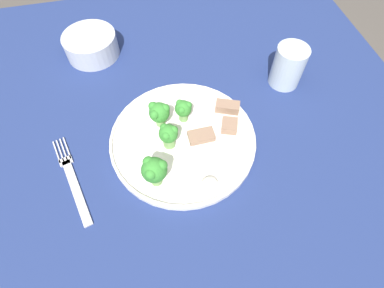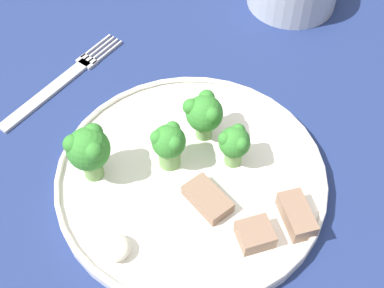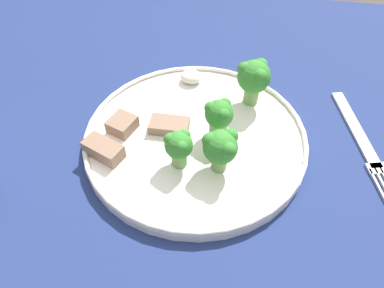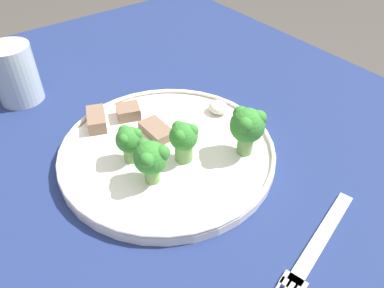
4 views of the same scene
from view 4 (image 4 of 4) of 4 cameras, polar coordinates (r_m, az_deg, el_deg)
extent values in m
cube|color=navy|center=(0.46, -6.94, -9.35)|extent=(1.11, 0.96, 0.03)
cylinder|color=brown|center=(1.18, -0.91, 3.63)|extent=(0.06, 0.06, 0.69)
cylinder|color=white|center=(0.50, -3.77, -1.36)|extent=(0.28, 0.28, 0.01)
torus|color=white|center=(0.49, -3.81, -0.58)|extent=(0.28, 0.28, 0.01)
cube|color=#B2B2B7|center=(0.44, 19.29, -13.01)|extent=(0.05, 0.14, 0.00)
cube|color=#B2B2B7|center=(0.40, 15.20, -19.83)|extent=(0.03, 0.02, 0.00)
cylinder|color=#B2C1CC|center=(0.64, -25.37, 9.63)|extent=(0.07, 0.07, 0.09)
cylinder|color=silver|center=(0.65, -24.94, 8.33)|extent=(0.06, 0.06, 0.05)
cylinder|color=#709E56|center=(0.45, -6.10, -4.46)|extent=(0.02, 0.02, 0.02)
sphere|color=#337F2D|center=(0.43, -6.33, -2.09)|extent=(0.04, 0.04, 0.04)
sphere|color=#337F2D|center=(0.43, -7.26, -0.35)|extent=(0.02, 0.02, 0.02)
sphere|color=#337F2D|center=(0.42, -7.18, -2.21)|extent=(0.02, 0.02, 0.02)
sphere|color=#337F2D|center=(0.42, -4.80, -1.06)|extent=(0.02, 0.02, 0.02)
cylinder|color=#709E56|center=(0.48, 8.10, 0.07)|extent=(0.02, 0.02, 0.03)
sphere|color=#337F2D|center=(0.47, 8.43, 2.82)|extent=(0.04, 0.04, 0.04)
sphere|color=#337F2D|center=(0.47, 7.43, 4.58)|extent=(0.02, 0.02, 0.02)
sphere|color=#337F2D|center=(0.45, 8.08, 2.87)|extent=(0.02, 0.02, 0.02)
sphere|color=#337F2D|center=(0.46, 10.13, 3.91)|extent=(0.02, 0.02, 0.02)
cylinder|color=#709E56|center=(0.47, -1.25, -1.14)|extent=(0.02, 0.02, 0.02)
sphere|color=#337F2D|center=(0.45, -1.30, 1.17)|extent=(0.04, 0.04, 0.04)
sphere|color=#337F2D|center=(0.46, -2.09, 2.62)|extent=(0.02, 0.02, 0.02)
sphere|color=#337F2D|center=(0.44, -1.86, 1.16)|extent=(0.02, 0.02, 0.02)
sphere|color=#337F2D|center=(0.45, 0.03, 2.07)|extent=(0.02, 0.02, 0.02)
cylinder|color=#709E56|center=(0.48, -9.31, -1.37)|extent=(0.02, 0.02, 0.02)
sphere|color=#337F2D|center=(0.46, -9.59, 0.67)|extent=(0.03, 0.03, 0.03)
sphere|color=#337F2D|center=(0.46, -10.29, 1.99)|extent=(0.01, 0.01, 0.01)
sphere|color=#337F2D|center=(0.45, -10.32, 0.65)|extent=(0.01, 0.01, 0.01)
sphere|color=#337F2D|center=(0.46, -8.47, 1.49)|extent=(0.01, 0.01, 0.01)
cube|color=#846651|center=(0.55, -9.70, 4.88)|extent=(0.04, 0.04, 0.02)
cube|color=#846651|center=(0.54, -14.35, 3.65)|extent=(0.05, 0.04, 0.02)
cube|color=#846651|center=(0.51, -5.44, 2.07)|extent=(0.05, 0.03, 0.01)
ellipsoid|color=silver|center=(0.55, 4.02, 5.60)|extent=(0.03, 0.03, 0.02)
camera|label=1|loc=(0.59, 41.14, 50.04)|focal=28.00mm
camera|label=2|loc=(0.70, -4.00, 51.75)|focal=50.00mm
camera|label=3|loc=(0.29, -71.22, 21.22)|focal=35.00mm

